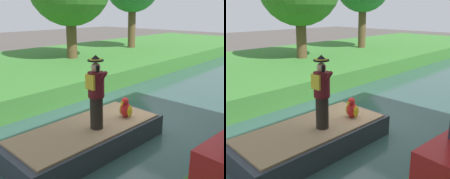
{
  "view_description": "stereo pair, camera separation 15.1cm",
  "coord_description": "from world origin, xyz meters",
  "views": [
    {
      "loc": [
        4.69,
        -6.13,
        3.55
      ],
      "look_at": [
        0.26,
        -1.31,
        1.61
      ],
      "focal_mm": 42.75,
      "sensor_mm": 36.0,
      "label": 1
    },
    {
      "loc": [
        4.8,
        -6.02,
        3.55
      ],
      "look_at": [
        0.26,
        -1.31,
        1.61
      ],
      "focal_mm": 42.75,
      "sensor_mm": 36.0,
      "label": 2
    }
  ],
  "objects": [
    {
      "name": "ground_plane",
      "position": [
        0.0,
        0.0,
        0.0
      ],
      "size": [
        80.0,
        80.0,
        0.0
      ],
      "primitive_type": "plane",
      "color": "#4C4742"
    },
    {
      "name": "canal_water",
      "position": [
        0.0,
        0.0,
        0.05
      ],
      "size": [
        5.97,
        48.0,
        0.1
      ],
      "primitive_type": "cube",
      "color": "#2D4C47",
      "rests_on": "ground"
    },
    {
      "name": "grass_bank_near",
      "position": [
        -8.06,
        0.0,
        0.44
      ],
      "size": [
        10.14,
        48.0,
        0.88
      ],
      "primitive_type": "cube",
      "color": "#38752D",
      "rests_on": "ground"
    },
    {
      "name": "boat",
      "position": [
        0.0,
        -1.96,
        0.4
      ],
      "size": [
        1.9,
        4.24,
        0.61
      ],
      "color": "#333842",
      "rests_on": "canal_water"
    },
    {
      "name": "person_pirate",
      "position": [
        0.23,
        -1.85,
        1.64
      ],
      "size": [
        0.61,
        0.42,
        1.85
      ],
      "rotation": [
        0.0,
        0.0,
        -0.25
      ],
      "color": "black",
      "rests_on": "boat"
    },
    {
      "name": "parrot_plush",
      "position": [
        0.3,
        -0.79,
        0.95
      ],
      "size": [
        0.36,
        0.35,
        0.57
      ],
      "color": "red",
      "rests_on": "boat"
    }
  ]
}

